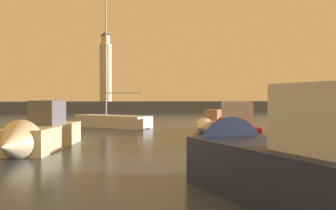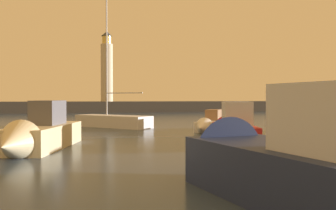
# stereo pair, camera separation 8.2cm
# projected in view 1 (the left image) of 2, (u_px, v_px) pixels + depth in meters

# --- Properties ---
(ground_plane) EXTENTS (220.00, 220.00, 0.00)m
(ground_plane) POSITION_uv_depth(u_px,v_px,m) (145.00, 126.00, 36.33)
(ground_plane) COLOR #2D3D51
(breakwater) EXTENTS (71.57, 4.34, 2.07)m
(breakwater) POSITION_uv_depth(u_px,v_px,m) (115.00, 107.00, 69.65)
(breakwater) COLOR #423F3D
(breakwater) RESTS_ON ground_plane
(lighthouse) EXTENTS (2.23, 2.23, 13.08)m
(lighthouse) POSITION_uv_depth(u_px,v_px,m) (106.00, 68.00, 69.12)
(lighthouse) COLOR beige
(lighthouse) RESTS_ON breakwater
(motorboat_0) EXTENTS (3.57, 7.21, 2.90)m
(motorboat_0) POSITION_uv_depth(u_px,v_px,m) (232.00, 129.00, 23.46)
(motorboat_0) COLOR #B21E1E
(motorboat_0) RESTS_ON ground_plane
(motorboat_1) EXTENTS (4.36, 9.57, 3.55)m
(motorboat_1) POSITION_uv_depth(u_px,v_px,m) (269.00, 161.00, 10.34)
(motorboat_1) COLOR #1E284C
(motorboat_1) RESTS_ON ground_plane
(motorboat_2) EXTENTS (4.63, 5.87, 2.02)m
(motorboat_2) POSITION_uv_depth(u_px,v_px,m) (209.00, 124.00, 30.23)
(motorboat_2) COLOR white
(motorboat_2) RESTS_ON ground_plane
(motorboat_3) EXTENTS (4.14, 8.67, 2.92)m
(motorboat_3) POSITION_uv_depth(u_px,v_px,m) (38.00, 135.00, 19.08)
(motorboat_3) COLOR beige
(motorboat_3) RESTS_ON ground_plane
(sailboat_moored) EXTENTS (6.94, 7.12, 12.62)m
(sailboat_moored) POSITION_uv_depth(u_px,v_px,m) (112.00, 121.00, 34.33)
(sailboat_moored) COLOR silver
(sailboat_moored) RESTS_ON ground_plane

